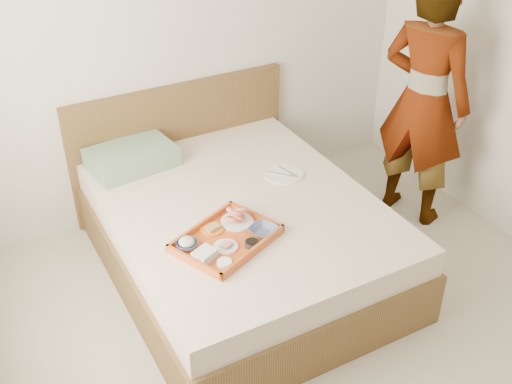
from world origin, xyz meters
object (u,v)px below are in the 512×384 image
object	(u,v)px
person	(424,102)
dinner_plate	(284,174)
bed	(242,237)
tray	(226,238)

from	to	relation	value
person	dinner_plate	bearing A→B (deg)	61.47
bed	dinner_plate	world-z (taller)	dinner_plate
bed	person	distance (m)	1.55
bed	tray	world-z (taller)	tray
tray	person	bearing A→B (deg)	-12.21
tray	dinner_plate	size ratio (longest dim) A/B	2.16
dinner_plate	person	world-z (taller)	person
tray	dinner_plate	xyz separation A→B (m)	(0.66, 0.47, -0.02)
dinner_plate	tray	bearing A→B (deg)	-144.48
dinner_plate	person	size ratio (longest dim) A/B	0.14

